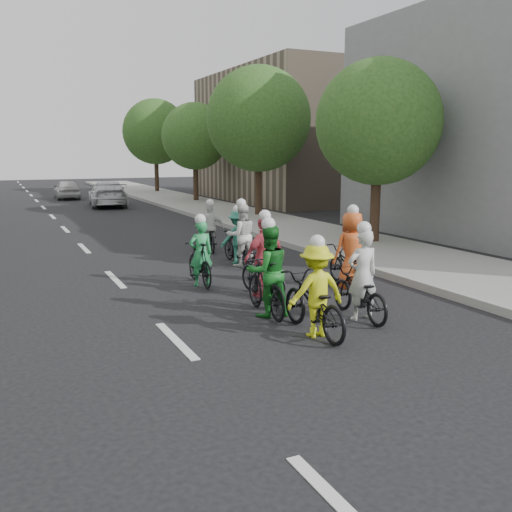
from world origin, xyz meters
TOP-DOWN VIEW (x-y plane):
  - ground at (0.00, 0.00)m, footprint 120.00×120.00m
  - sidewalk_right at (8.00, 10.00)m, footprint 4.00×80.00m
  - curb_right at (6.05, 10.00)m, footprint 0.18×80.00m
  - bldg_se at (16.00, 24.00)m, footprint 10.00×14.00m
  - tree_r_0 at (8.80, 6.60)m, footprint 4.00×4.00m
  - tree_r_1 at (8.80, 15.60)m, footprint 4.80×4.80m
  - tree_r_2 at (8.80, 24.60)m, footprint 4.00×4.00m
  - tree_r_3 at (8.80, 33.60)m, footprint 4.80×4.80m
  - cyclist_0 at (3.46, -0.20)m, footprint 0.72×1.83m
  - cyclist_1 at (2.00, 0.71)m, footprint 0.87×1.80m
  - cyclist_2 at (2.20, -0.68)m, footprint 1.01×1.95m
  - cyclist_3 at (2.57, 2.04)m, footprint 1.06×1.62m
  - cyclist_4 at (4.71, 1.97)m, footprint 0.89×1.82m
  - cyclist_5 at (1.70, 3.62)m, footprint 0.56×1.70m
  - cyclist_6 at (3.44, 5.29)m, footprint 0.88×1.65m
  - cyclist_7 at (3.50, 5.68)m, footprint 0.97×1.57m
  - cyclist_8 at (3.51, 7.88)m, footprint 0.94×1.81m
  - follow_car_lead at (3.42, 24.30)m, footprint 2.55×5.10m
  - follow_car_trail at (1.97, 30.79)m, footprint 1.58×3.72m

SIDE VIEW (x-z plane):
  - ground at x=0.00m, z-range 0.00..0.00m
  - sidewalk_right at x=8.00m, z-range 0.00..0.15m
  - curb_right at x=6.05m, z-range 0.00..0.18m
  - cyclist_8 at x=3.51m, z-range -0.25..1.37m
  - cyclist_0 at x=3.46m, z-range -0.32..1.50m
  - cyclist_5 at x=1.70m, z-range -0.24..1.42m
  - cyclist_7 at x=3.50m, z-range -0.19..1.43m
  - follow_car_trail at x=1.97m, z-range 0.00..1.25m
  - cyclist_2 at x=2.20m, z-range -0.23..1.49m
  - cyclist_6 at x=3.44m, z-range -0.26..1.57m
  - cyclist_4 at x=4.71m, z-range -0.29..1.60m
  - cyclist_3 at x=2.57m, z-range -0.24..1.61m
  - cyclist_1 at x=2.00m, z-range -0.23..1.64m
  - follow_car_lead at x=3.42m, z-range 0.00..1.42m
  - tree_r_0 at x=8.80m, z-range 0.98..6.95m
  - tree_r_2 at x=8.80m, z-range 0.98..6.95m
  - bldg_se at x=16.00m, z-range 0.00..8.00m
  - tree_r_1 at x=8.80m, z-range 1.05..7.98m
  - tree_r_3 at x=8.80m, z-range 1.05..7.98m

